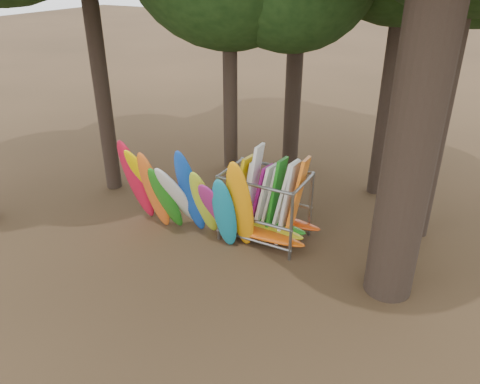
% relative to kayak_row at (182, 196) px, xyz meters
% --- Properties ---
extents(ground, '(120.00, 120.00, 0.00)m').
position_rel_kayak_row_xyz_m(ground, '(1.05, -0.52, -1.36)').
color(ground, '#47331E').
rests_on(ground, ground).
extents(lake, '(160.00, 160.00, 0.00)m').
position_rel_kayak_row_xyz_m(lake, '(1.05, 59.48, -1.36)').
color(lake, gray).
rests_on(lake, ground).
extents(kayak_row, '(4.44, 2.14, 3.21)m').
position_rel_kayak_row_xyz_m(kayak_row, '(0.00, 0.00, 0.00)').
color(kayak_row, red).
rests_on(kayak_row, ground).
extents(storage_rack, '(3.18, 1.58, 2.87)m').
position_rel_kayak_row_xyz_m(storage_rack, '(2.16, 1.12, -0.37)').
color(storage_rack, slate).
rests_on(storage_rack, ground).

